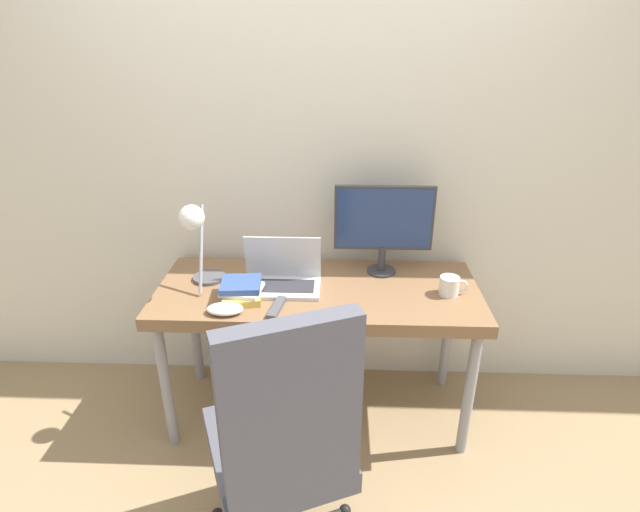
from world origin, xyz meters
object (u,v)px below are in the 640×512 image
Objects in this scene: laptop at (282,277)px; monitor at (384,223)px; mug at (450,286)px; game_controller at (225,309)px; desk_lamp at (197,234)px; book_stack at (241,290)px; office_chair at (283,438)px.

monitor reaches higher than laptop.
game_controller is at bearing -168.44° from mug.
laptop is at bearing 10.56° from desk_lamp.
laptop is at bearing 48.95° from game_controller.
monitor is at bearing 143.28° from mug.
mug is at bearing 11.56° from game_controller.
desk_lamp is (-0.84, -0.24, 0.03)m from monitor.
mug reaches higher than book_stack.
monitor reaches higher than desk_lamp.
mug is 0.82× the size of game_controller.
desk_lamp is 0.32m from book_stack.
monitor is 3.66× the size of mug.
game_controller is (0.14, -0.18, -0.27)m from desk_lamp.
monitor is 0.75m from book_stack.
monitor is at bearing 68.57° from office_chair.
laptop is 0.85m from office_chair.
office_chair is 0.67m from game_controller.
book_stack is 1.63× the size of mug.
mug is (0.30, -0.22, -0.22)m from monitor.
book_stack is (-0.65, -0.29, -0.22)m from monitor.
monitor is 0.42× the size of office_chair.
monitor is at bearing 19.86° from laptop.
laptop is at bearing 176.49° from mug.
office_chair is (-0.39, -1.00, -0.39)m from monitor.
office_chair reaches higher than laptop.
desk_lamp is at bearing -179.00° from mug.
laptop is 0.33m from game_controller.
monitor is 1.14m from office_chair.
book_stack is 0.95m from mug.
desk_lamp is 3.37× the size of mug.
desk_lamp is at bearing 128.01° from game_controller.
office_chair is at bearing -131.46° from mug.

